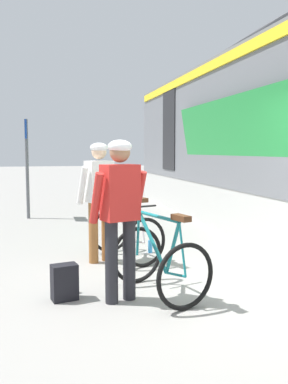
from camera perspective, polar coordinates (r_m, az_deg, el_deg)
name	(u,v)px	position (r m, az deg, el deg)	size (l,w,h in m)	color
ground_plane	(201,288)	(5.13, 7.93, -13.03)	(80.00, 80.00, 0.00)	gray
cyclist_near_in_white	(99,191)	(6.06, -6.22, 0.11)	(0.66, 0.48, 1.76)	#935B2D
cyclist_far_in_red	(120,206)	(4.43, -3.35, -1.94)	(0.66, 0.44, 1.76)	#232328
bicycle_near_silver	(127,233)	(6.25, -2.42, -5.73)	(1.01, 1.24, 0.99)	black
bicycle_far_teal	(159,261)	(4.72, 2.16, -9.53)	(0.98, 1.23, 0.99)	black
backpack_on_platform	(64,282)	(4.72, -10.98, -12.19)	(0.28, 0.18, 0.40)	black
water_bottle_near_the_bikes	(150,246)	(6.70, 0.87, -7.57)	(0.07, 0.07, 0.21)	#338CCC
water_bottle_by_the_backpack	(69,284)	(4.96, -10.43, -12.50)	(0.07, 0.07, 0.20)	#338CCC
platform_sign_post	(27,152)	(10.31, -15.97, 5.41)	(0.08, 0.70, 2.40)	#595B60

